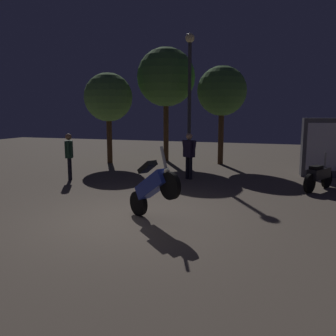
% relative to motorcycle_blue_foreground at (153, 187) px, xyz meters
% --- Properties ---
extents(ground_plane, '(40.00, 40.00, 0.00)m').
position_rel_motorcycle_blue_foreground_xyz_m(ground_plane, '(-0.53, -0.01, -0.74)').
color(ground_plane, '#756656').
extents(motorcycle_blue_foreground, '(1.46, 0.97, 1.63)m').
position_rel_motorcycle_blue_foreground_xyz_m(motorcycle_blue_foreground, '(0.00, 0.00, 0.00)').
color(motorcycle_blue_foreground, black).
rests_on(motorcycle_blue_foreground, ground_plane).
extents(motorcycle_black_parked_left, '(0.92, 1.48, 1.11)m').
position_rel_motorcycle_blue_foreground_xyz_m(motorcycle_black_parked_left, '(3.62, 4.34, -0.31)').
color(motorcycle_black_parked_left, black).
rests_on(motorcycle_black_parked_left, ground_plane).
extents(person_rider_beside, '(0.39, 0.62, 1.59)m').
position_rel_motorcycle_blue_foreground_xyz_m(person_rider_beside, '(-4.35, 3.44, 0.20)').
color(person_rider_beside, black).
rests_on(person_rider_beside, ground_plane).
extents(person_bystander_far, '(0.62, 0.40, 1.60)m').
position_rel_motorcycle_blue_foreground_xyz_m(person_bystander_far, '(-0.50, 4.85, 0.20)').
color(person_bystander_far, black).
rests_on(person_bystander_far, ground_plane).
extents(streetlamp_near, '(0.36, 0.36, 5.34)m').
position_rel_motorcycle_blue_foreground_xyz_m(streetlamp_near, '(-1.08, 7.03, 2.62)').
color(streetlamp_near, '#38383D').
rests_on(streetlamp_near, ground_plane).
extents(tree_left_bg, '(2.16, 2.16, 4.05)m').
position_rel_motorcycle_blue_foreground_xyz_m(tree_left_bg, '(-4.97, 7.56, 2.20)').
color(tree_left_bg, '#4C331E').
rests_on(tree_left_bg, ground_plane).
extents(tree_center_bg, '(2.69, 2.69, 5.25)m').
position_rel_motorcycle_blue_foreground_xyz_m(tree_center_bg, '(-2.73, 9.01, 3.14)').
color(tree_center_bg, '#4C331E').
rests_on(tree_center_bg, ground_plane).
extents(tree_right_bg, '(2.15, 2.15, 4.30)m').
position_rel_motorcycle_blue_foreground_xyz_m(tree_right_bg, '(-0.07, 8.77, 2.45)').
color(tree_right_bg, '#4C331E').
rests_on(tree_right_bg, ground_plane).
extents(kiosk_billboard, '(1.64, 0.68, 2.10)m').
position_rel_motorcycle_blue_foreground_xyz_m(kiosk_billboard, '(4.01, 6.86, 0.31)').
color(kiosk_billboard, '#595960').
rests_on(kiosk_billboard, ground_plane).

